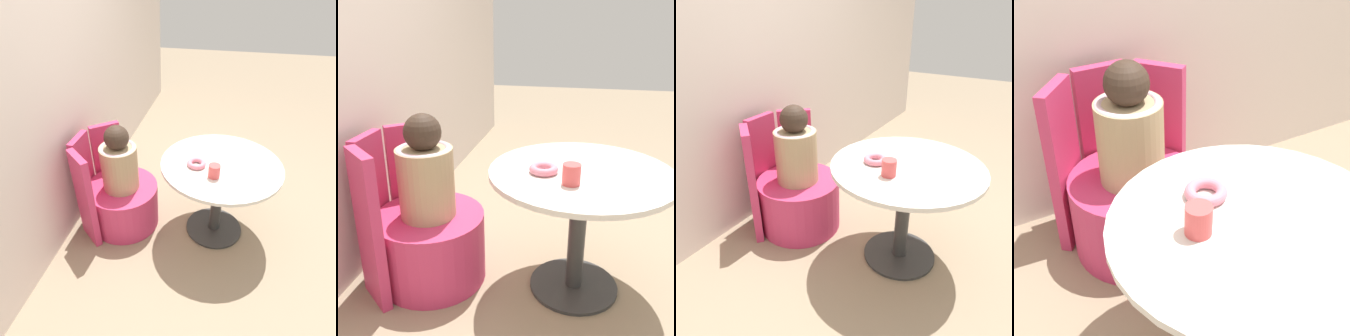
{
  "view_description": "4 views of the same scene",
  "coord_description": "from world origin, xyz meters",
  "views": [
    {
      "loc": [
        -1.77,
        -0.04,
        1.83
      ],
      "look_at": [
        -0.06,
        0.33,
        0.61
      ],
      "focal_mm": 32.0,
      "sensor_mm": 36.0,
      "label": 1
    },
    {
      "loc": [
        -1.69,
        -0.05,
        1.32
      ],
      "look_at": [
        -0.05,
        0.3,
        0.66
      ],
      "focal_mm": 42.0,
      "sensor_mm": 36.0,
      "label": 2
    },
    {
      "loc": [
        -1.55,
        -0.58,
        1.46
      ],
      "look_at": [
        -0.1,
        0.3,
        0.59
      ],
      "focal_mm": 35.0,
      "sensor_mm": 36.0,
      "label": 3
    },
    {
      "loc": [
        -0.67,
        -0.83,
        1.52
      ],
      "look_at": [
        -0.0,
        0.34,
        0.62
      ],
      "focal_mm": 50.0,
      "sensor_mm": 36.0,
      "label": 4
    }
  ],
  "objects": [
    {
      "name": "ground_plane",
      "position": [
        0.0,
        0.0,
        0.0
      ],
      "size": [
        12.0,
        12.0,
        0.0
      ],
      "primitive_type": "plane",
      "color": "gray"
    },
    {
      "name": "round_table",
      "position": [
        0.02,
        -0.04,
        0.5
      ],
      "size": [
        0.86,
        0.86,
        0.65
      ],
      "color": "#333333",
      "rests_on": "ground_plane"
    },
    {
      "name": "tub_chair",
      "position": [
        -0.04,
        0.7,
        0.19
      ],
      "size": [
        0.56,
        0.56,
        0.37
      ],
      "color": "#C63360",
      "rests_on": "ground_plane"
    },
    {
      "name": "cup",
      "position": [
        -0.14,
        0.0,
        0.69
      ],
      "size": [
        0.08,
        0.08,
        0.09
      ],
      "color": "#DB4C4C",
      "rests_on": "round_table"
    },
    {
      "name": "child_figure",
      "position": [
        -0.04,
        0.7,
        0.6
      ],
      "size": [
        0.28,
        0.28,
        0.52
      ],
      "color": "tan",
      "rests_on": "tub_chair"
    },
    {
      "name": "booth_backrest",
      "position": [
        -0.04,
        0.94,
        0.39
      ],
      "size": [
        0.66,
        0.24,
        0.77
      ],
      "color": "#C63360",
      "rests_on": "ground_plane"
    },
    {
      "name": "donut",
      "position": [
        -0.04,
        0.13,
        0.67
      ],
      "size": [
        0.13,
        0.13,
        0.04
      ],
      "color": "pink",
      "rests_on": "round_table"
    }
  ]
}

